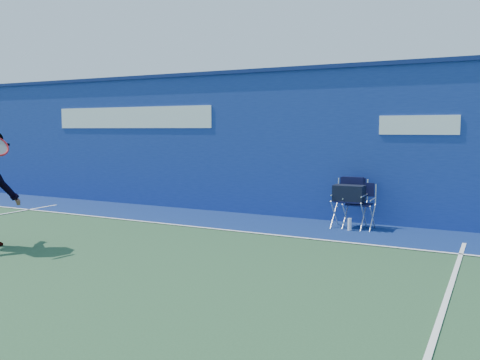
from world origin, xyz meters
The scene contains 7 objects.
ground centered at (0.00, 0.00, 0.00)m, with size 80.00×80.00×0.00m, color #27492B.
stadium_wall centered at (0.00, 5.20, 1.55)m, with size 24.00×0.50×3.08m.
out_of_bounds_strip centered at (0.00, 4.10, 0.00)m, with size 24.00×1.80×0.01m, color navy.
court_lines centered at (0.00, 0.60, 0.01)m, with size 24.00×12.00×0.01m.
directors_chair_left centered at (2.50, 4.47, 0.40)m, with size 0.55×0.51×0.93m.
directors_chair_right centered at (2.68, 4.48, 0.26)m, with size 0.50×0.45×0.83m.
water_bottle centered at (2.59, 4.20, 0.11)m, with size 0.07×0.07×0.23m, color white.
Camera 1 is at (4.94, -4.72, 1.83)m, focal length 38.00 mm.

